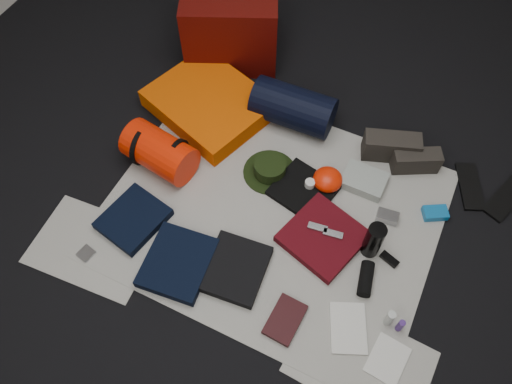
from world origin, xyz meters
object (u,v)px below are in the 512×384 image
at_px(red_cabinet, 231,23).
at_px(sleeping_pad, 209,103).
at_px(water_bottle, 373,240).
at_px(navy_duffel, 293,107).
at_px(paperback_book, 285,320).
at_px(stuff_sack, 160,152).
at_px(compact_camera, 387,217).

xyz_separation_m(red_cabinet, sleeping_pad, (0.10, -0.48, -0.16)).
bearing_deg(water_bottle, sleeping_pad, 158.24).
bearing_deg(navy_duffel, water_bottle, -42.88).
bearing_deg(navy_duffel, paperback_book, -69.73).
bearing_deg(red_cabinet, stuff_sack, -110.82).
xyz_separation_m(stuff_sack, water_bottle, (1.16, -0.00, -0.00)).
relative_size(sleeping_pad, paperback_book, 3.05).
relative_size(stuff_sack, water_bottle, 1.71).
distance_m(water_bottle, paperback_book, 0.55).
distance_m(sleeping_pad, paperback_book, 1.29).
height_order(compact_camera, paperback_book, compact_camera).
height_order(stuff_sack, navy_duffel, navy_duffel).
bearing_deg(navy_duffel, sleeping_pad, -166.03).
bearing_deg(red_cabinet, paperback_book, -79.33).
relative_size(sleeping_pad, navy_duffel, 1.40).
relative_size(stuff_sack, paperback_book, 1.81).
xyz_separation_m(navy_duffel, water_bottle, (0.66, -0.57, -0.01)).
bearing_deg(sleeping_pad, water_bottle, -21.76).
distance_m(sleeping_pad, navy_duffel, 0.48).
bearing_deg(red_cabinet, sleeping_pad, -102.28).
bearing_deg(paperback_book, navy_duffel, 115.08).
bearing_deg(water_bottle, navy_duffel, 138.90).
relative_size(sleeping_pad, compact_camera, 5.90).
bearing_deg(compact_camera, water_bottle, -102.70).
distance_m(stuff_sack, navy_duffel, 0.76).
distance_m(navy_duffel, compact_camera, 0.78).
bearing_deg(paperback_book, water_bottle, 68.40).
bearing_deg(sleeping_pad, stuff_sack, -96.04).
relative_size(red_cabinet, paperback_book, 2.63).
bearing_deg(sleeping_pad, red_cabinet, 101.96).
distance_m(navy_duffel, water_bottle, 0.87).
bearing_deg(water_bottle, red_cabinet, 142.69).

